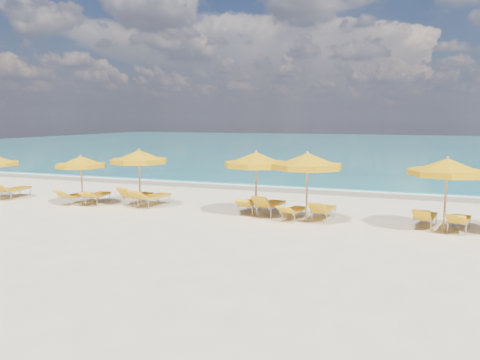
% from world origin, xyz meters
% --- Properties ---
extents(ground_plane, '(120.00, 120.00, 0.00)m').
position_xyz_m(ground_plane, '(0.00, 0.00, 0.00)').
color(ground_plane, beige).
extents(ocean, '(120.00, 80.00, 0.30)m').
position_xyz_m(ocean, '(0.00, 48.00, 0.00)').
color(ocean, '#146A70').
rests_on(ocean, ground).
extents(wet_sand_band, '(120.00, 2.60, 0.01)m').
position_xyz_m(wet_sand_band, '(0.00, 7.40, 0.00)').
color(wet_sand_band, tan).
rests_on(wet_sand_band, ground).
extents(foam_line, '(120.00, 1.20, 0.03)m').
position_xyz_m(foam_line, '(0.00, 8.20, 0.00)').
color(foam_line, white).
rests_on(foam_line, ground).
extents(whitecap_near, '(14.00, 0.36, 0.05)m').
position_xyz_m(whitecap_near, '(-6.00, 17.00, 0.00)').
color(whitecap_near, white).
rests_on(whitecap_near, ground).
extents(whitecap_far, '(18.00, 0.30, 0.05)m').
position_xyz_m(whitecap_far, '(8.00, 24.00, 0.00)').
color(whitecap_far, white).
rests_on(whitecap_far, ground).
extents(umbrella_2, '(2.42, 2.42, 2.17)m').
position_xyz_m(umbrella_2, '(-6.73, -0.03, 1.85)').
color(umbrella_2, tan).
rests_on(umbrella_2, ground).
extents(umbrella_3, '(2.49, 2.49, 2.46)m').
position_xyz_m(umbrella_3, '(-4.19, 0.55, 2.10)').
color(umbrella_3, tan).
rests_on(umbrella_3, ground).
extents(umbrella_4, '(2.70, 2.70, 2.52)m').
position_xyz_m(umbrella_4, '(1.06, 0.39, 2.15)').
color(umbrella_4, tan).
rests_on(umbrella_4, ground).
extents(umbrella_5, '(3.24, 3.24, 2.57)m').
position_xyz_m(umbrella_5, '(3.10, 0.05, 2.19)').
color(umbrella_5, tan).
rests_on(umbrella_5, ground).
extents(umbrella_6, '(2.59, 2.59, 2.51)m').
position_xyz_m(umbrella_6, '(7.71, 0.05, 2.14)').
color(umbrella_6, tan).
rests_on(umbrella_6, ground).
extents(lounger_1_right, '(0.84, 2.08, 0.82)m').
position_xyz_m(lounger_1_right, '(-10.89, 0.33, 0.24)').
color(lounger_1_right, '#A5A8AD').
rests_on(lounger_1_right, ground).
extents(lounger_2_left, '(0.82, 1.82, 0.73)m').
position_xyz_m(lounger_2_left, '(-7.22, 0.17, 0.21)').
color(lounger_2_left, '#A5A8AD').
rests_on(lounger_2_left, ground).
extents(lounger_2_right, '(0.89, 1.95, 0.69)m').
position_xyz_m(lounger_2_right, '(-6.34, 0.48, 0.22)').
color(lounger_2_right, '#A5A8AD').
rests_on(lounger_2_right, ground).
extents(lounger_3_left, '(0.88, 1.85, 0.86)m').
position_xyz_m(lounger_3_left, '(-4.59, 0.98, 0.23)').
color(lounger_3_left, '#A5A8AD').
rests_on(lounger_3_left, ground).
extents(lounger_3_right, '(1.05, 2.12, 0.84)m').
position_xyz_m(lounger_3_right, '(-3.70, 0.76, 0.24)').
color(lounger_3_right, '#A5A8AD').
rests_on(lounger_3_right, ground).
extents(lounger_4_left, '(0.67, 1.85, 0.72)m').
position_xyz_m(lounger_4_left, '(0.64, 0.87, 0.22)').
color(lounger_4_left, '#A5A8AD').
rests_on(lounger_4_left, ground).
extents(lounger_4_right, '(0.91, 1.98, 0.89)m').
position_xyz_m(lounger_4_right, '(1.51, 0.82, 0.24)').
color(lounger_4_right, '#A5A8AD').
rests_on(lounger_4_right, ground).
extents(lounger_5_left, '(0.86, 1.77, 0.66)m').
position_xyz_m(lounger_5_left, '(2.58, 0.30, 0.20)').
color(lounger_5_left, '#A5A8AD').
rests_on(lounger_5_left, ground).
extents(lounger_5_right, '(0.80, 1.89, 0.81)m').
position_xyz_m(lounger_5_right, '(3.63, 0.61, 0.23)').
color(lounger_5_right, '#A5A8AD').
rests_on(lounger_5_right, ground).
extents(lounger_6_left, '(0.90, 1.84, 0.80)m').
position_xyz_m(lounger_6_left, '(7.16, 0.62, 0.22)').
color(lounger_6_left, '#A5A8AD').
rests_on(lounger_6_left, ground).
extents(lounger_6_right, '(0.96, 1.94, 0.75)m').
position_xyz_m(lounger_6_right, '(8.20, 0.44, 0.22)').
color(lounger_6_right, '#A5A8AD').
rests_on(lounger_6_right, ground).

